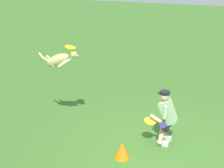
{
  "coord_description": "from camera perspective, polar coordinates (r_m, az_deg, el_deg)",
  "views": [
    {
      "loc": [
        -1.35,
        5.83,
        3.88
      ],
      "look_at": [
        1.33,
        -0.46,
        1.29
      ],
      "focal_mm": 49.68,
      "sensor_mm": 36.0,
      "label": 1
    }
  ],
  "objects": [
    {
      "name": "ground_plane",
      "position": [
        7.13,
        8.61,
        -12.5
      ],
      "size": [
        60.0,
        60.0,
        0.0
      ],
      "primitive_type": "plane",
      "color": "#3E6B28"
    },
    {
      "name": "frisbee_flying",
      "position": [
        7.56,
        -7.68,
        6.74
      ],
      "size": [
        0.36,
        0.37,
        0.11
      ],
      "primitive_type": "cylinder",
      "rotation": [
        -0.18,
        -0.15,
        1.08
      ],
      "color": "yellow"
    },
    {
      "name": "person",
      "position": [
        7.22,
        9.94,
        -5.78
      ],
      "size": [
        0.57,
        0.64,
        1.29
      ],
      "rotation": [
        0.0,
        0.0,
        -0.02
      ],
      "color": "silver",
      "rests_on": "ground_plane"
    },
    {
      "name": "frisbee_held",
      "position": [
        7.12,
        7.03,
        -6.79
      ],
      "size": [
        0.38,
        0.38,
        0.11
      ],
      "primitive_type": "cylinder",
      "rotation": [
        -0.22,
        -0.1,
        0.71
      ],
      "color": "yellow",
      "rests_on": "person"
    },
    {
      "name": "training_cone",
      "position": [
        6.82,
        1.84,
        -12.04
      ],
      "size": [
        0.34,
        0.34,
        0.38
      ],
      "primitive_type": "cone",
      "color": "orange",
      "rests_on": "ground_plane"
    },
    {
      "name": "dog",
      "position": [
        7.77,
        -9.66,
        4.41
      ],
      "size": [
        1.09,
        0.35,
        0.55
      ],
      "rotation": [
        0.0,
        0.0,
        3.26
      ],
      "color": "tan"
    }
  ]
}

